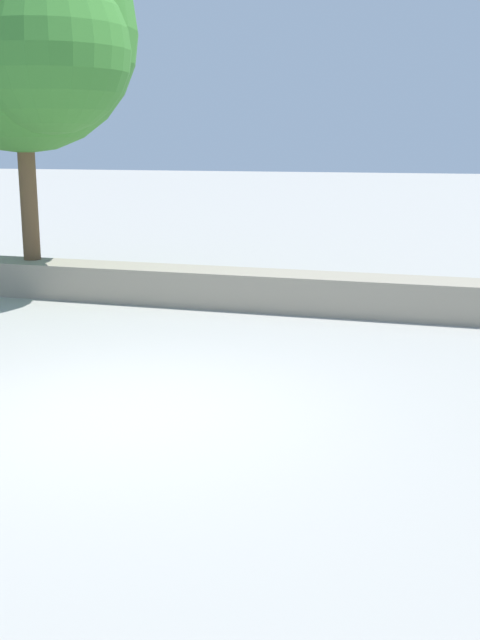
# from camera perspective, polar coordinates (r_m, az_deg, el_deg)

# --- Properties ---
(ground_plane) EXTENTS (120.00, 120.00, 0.00)m
(ground_plane) POSITION_cam_1_polar(r_m,az_deg,el_deg) (7.40, -8.14, -6.55)
(ground_plane) COLOR #A3A099
(stone_wall) EXTENTS (36.00, 0.80, 0.55)m
(stone_wall) POSITION_cam_1_polar(r_m,az_deg,el_deg) (11.71, 1.65, 2.22)
(stone_wall) COLOR gray
(stone_wall) RESTS_ON ground
(leafy_tree_mid_left) EXTENTS (3.94, 3.75, 5.49)m
(leafy_tree_mid_left) POSITION_cam_1_polar(r_m,az_deg,el_deg) (13.17, -15.59, 19.57)
(leafy_tree_mid_left) COLOR brown
(leafy_tree_mid_left) RESTS_ON stone_wall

